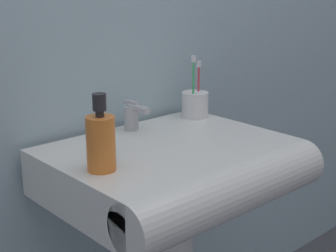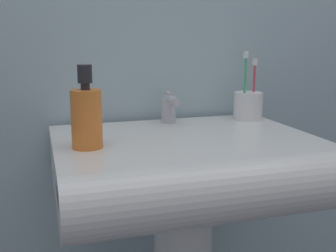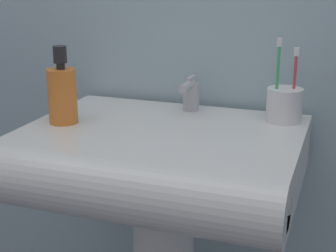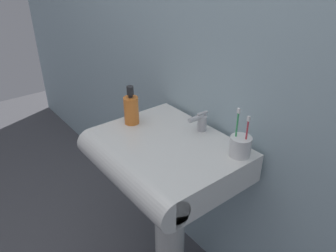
# 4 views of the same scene
# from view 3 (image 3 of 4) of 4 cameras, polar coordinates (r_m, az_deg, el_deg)

# --- Properties ---
(sink_basin) EXTENTS (0.64, 0.52, 0.13)m
(sink_basin) POSITION_cam_3_polar(r_m,az_deg,el_deg) (1.18, -1.35, -3.90)
(sink_basin) COLOR white
(sink_basin) RESTS_ON sink_pedestal
(faucet) EXTENTS (0.04, 0.11, 0.09)m
(faucet) POSITION_cam_3_polar(r_m,az_deg,el_deg) (1.34, 2.47, 3.59)
(faucet) COLOR #B7B7BC
(faucet) RESTS_ON sink_basin
(toothbrush_cup) EXTENTS (0.09, 0.09, 0.20)m
(toothbrush_cup) POSITION_cam_3_polar(r_m,az_deg,el_deg) (1.28, 12.77, 2.38)
(toothbrush_cup) COLOR white
(toothbrush_cup) RESTS_ON sink_basin
(soap_bottle) EXTENTS (0.07, 0.07, 0.19)m
(soap_bottle) POSITION_cam_3_polar(r_m,az_deg,el_deg) (1.26, -11.63, 3.55)
(soap_bottle) COLOR orange
(soap_bottle) RESTS_ON sink_basin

